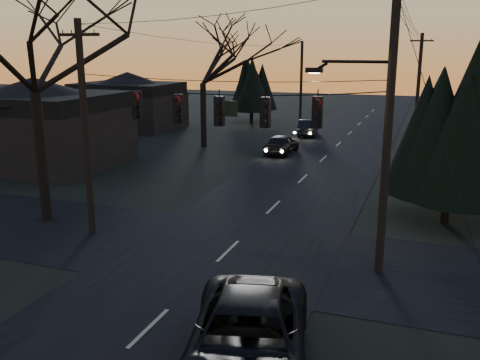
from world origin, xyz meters
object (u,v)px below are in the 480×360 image
(utility_pole_right, at_px, (378,272))
(utility_pole_far_r, at_px, (414,140))
(suv_near, at_px, (247,341))
(sedan_oncoming_b, at_px, (308,128))
(bare_tree_left, at_px, (30,37))
(sedan_oncoming_a, at_px, (282,144))
(utility_pole_far_l, at_px, (300,121))
(evergreen_right, at_px, (454,125))
(utility_pole_left, at_px, (93,233))

(utility_pole_right, bearing_deg, utility_pole_far_r, 90.00)
(suv_near, height_order, sedan_oncoming_b, suv_near)
(bare_tree_left, xyz_separation_m, sedan_oncoming_a, (5.72, 18.10, -7.15))
(utility_pole_right, bearing_deg, sedan_oncoming_a, 114.75)
(sedan_oncoming_b, bearing_deg, utility_pole_far_l, -80.51)
(evergreen_right, bearing_deg, sedan_oncoming_a, 130.79)
(utility_pole_far_l, distance_m, evergreen_right, 32.97)
(suv_near, bearing_deg, utility_pole_right, 57.84)
(utility_pole_left, height_order, utility_pole_far_r, same)
(sedan_oncoming_a, bearing_deg, utility_pole_right, 117.77)
(evergreen_right, xyz_separation_m, sedan_oncoming_b, (-10.85, 21.01, -3.60))
(bare_tree_left, bearing_deg, utility_pole_left, -14.83)
(bare_tree_left, bearing_deg, utility_pole_right, -3.07)
(utility_pole_right, bearing_deg, utility_pole_left, 180.00)
(sedan_oncoming_a, bearing_deg, evergreen_right, 133.82)
(utility_pole_far_l, relative_size, sedan_oncoming_a, 1.96)
(utility_pole_far_r, xyz_separation_m, sedan_oncoming_b, (-8.70, -0.68, 0.69))
(suv_near, relative_size, sedan_oncoming_a, 1.48)
(evergreen_right, height_order, suv_near, evergreen_right)
(utility_pole_far_l, bearing_deg, evergreen_right, -65.31)
(utility_pole_left, bearing_deg, suv_near, -37.31)
(utility_pole_left, bearing_deg, sedan_oncoming_a, 81.56)
(utility_pole_far_l, height_order, suv_near, utility_pole_far_l)
(bare_tree_left, bearing_deg, suv_near, -32.71)
(utility_pole_right, distance_m, bare_tree_left, 16.44)
(bare_tree_left, bearing_deg, evergreen_right, 18.44)
(utility_pole_far_r, height_order, sedan_oncoming_a, utility_pole_far_r)
(utility_pole_right, relative_size, evergreen_right, 1.35)
(evergreen_right, height_order, sedan_oncoming_a, evergreen_right)
(utility_pole_far_r, height_order, evergreen_right, evergreen_right)
(utility_pole_left, xyz_separation_m, utility_pole_far_l, (0.00, 36.00, 0.00))
(utility_pole_far_r, xyz_separation_m, evergreen_right, (2.15, -21.70, 4.29))
(utility_pole_right, height_order, bare_tree_left, bare_tree_left)
(suv_near, height_order, sedan_oncoming_a, suv_near)
(bare_tree_left, bearing_deg, sedan_oncoming_b, 77.83)
(utility_pole_right, distance_m, utility_pole_far_l, 37.79)
(utility_pole_left, distance_m, utility_pole_far_l, 36.00)
(utility_pole_left, height_order, evergreen_right, evergreen_right)
(utility_pole_right, bearing_deg, suv_near, -108.16)
(evergreen_right, bearing_deg, utility_pole_left, -155.22)
(utility_pole_left, xyz_separation_m, suv_near, (9.20, -7.01, 0.84))
(utility_pole_far_l, height_order, sedan_oncoming_a, utility_pole_far_l)
(utility_pole_left, height_order, bare_tree_left, bare_tree_left)
(bare_tree_left, height_order, suv_near, bare_tree_left)
(utility_pole_far_r, bearing_deg, sedan_oncoming_a, -133.63)
(bare_tree_left, xyz_separation_m, sedan_oncoming_b, (5.72, 26.54, -7.16))
(utility_pole_left, xyz_separation_m, evergreen_right, (13.65, 6.30, 4.29))
(bare_tree_left, relative_size, evergreen_right, 1.52)
(utility_pole_far_r, relative_size, sedan_oncoming_a, 2.08)
(utility_pole_right, xyz_separation_m, suv_near, (-2.30, -7.01, 0.84))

